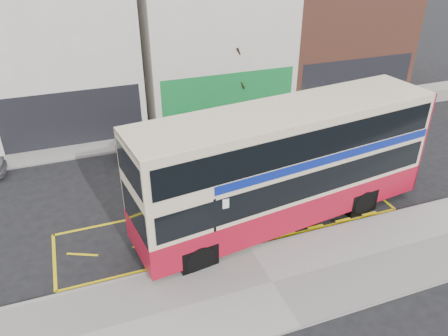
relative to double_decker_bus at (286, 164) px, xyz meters
name	(u,v)px	position (x,y,z in m)	size (l,w,h in m)	color
ground	(246,245)	(-2.09, -1.10, -2.60)	(120.00, 120.00, 0.00)	black
pavement	(272,283)	(-2.09, -3.40, -2.52)	(40.00, 4.00, 0.15)	gray
kerb	(250,249)	(-2.09, -1.48, -2.52)	(40.00, 0.15, 0.15)	gray
far_pavement	(174,131)	(-2.09, 9.90, -2.52)	(50.00, 3.00, 0.15)	gray
road_markings	(231,221)	(-2.09, 0.50, -2.59)	(14.00, 3.40, 0.01)	yellow
terrace_left	(57,34)	(-7.59, 13.88, 2.73)	(8.00, 8.01, 11.80)	silver
terrace_green_shop	(207,27)	(1.41, 13.88, 2.48)	(9.00, 8.01, 11.30)	silver
terrace_right	(329,24)	(10.41, 13.88, 1.98)	(9.00, 8.01, 10.30)	brown
double_decker_bus	(286,164)	(0.00, 0.00, 0.00)	(12.62, 4.42, 4.94)	beige
bus_stop_post	(216,225)	(-3.56, -1.84, -0.75)	(0.70, 0.13, 2.81)	black
car_grey	(159,140)	(-3.47, 7.64, -1.87)	(1.53, 4.38, 1.44)	#474850
car_white	(340,105)	(8.44, 8.68, -1.89)	(1.98, 4.87, 1.41)	white
street_tree_right	(235,54)	(2.09, 10.79, 1.46)	(2.76, 2.76, 5.95)	black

